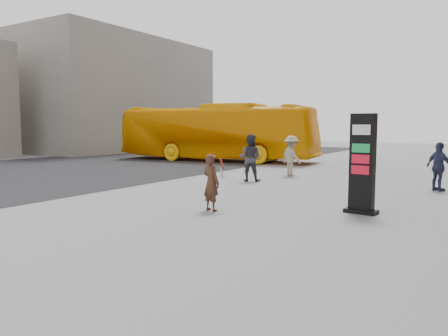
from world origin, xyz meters
The scene contains 9 objects.
ground centered at (0.00, 0.00, 0.00)m, with size 100.00×100.00×0.00m, color #9E9EA3.
road centered at (-13.00, 5.00, 0.00)m, with size 16.00×60.00×0.01m, color black.
bg_building_far centered at (-24.00, 20.00, 5.00)m, with size 10.00×18.00×10.00m, color gray.
info_pylon centered at (3.58, 1.91, 1.30)m, with size 0.87×0.50×2.60m.
woman centered at (0.08, 0.09, 0.78)m, with size 0.68×0.64×1.53m.
bus centered at (-8.91, 14.14, 1.81)m, with size 3.04×12.99×3.62m, color #F1A304.
pedestrian_a centered at (-2.03, 6.10, 0.96)m, with size 0.94×0.73×1.93m, color #34333A.
pedestrian_b centered at (-1.33, 8.71, 0.91)m, with size 1.18×0.68×1.82m, color gray.
pedestrian_c centered at (4.84, 7.25, 0.86)m, with size 1.01×0.42×1.72m, color #2C3253.
Camera 1 is at (6.51, -9.53, 2.30)m, focal length 35.00 mm.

